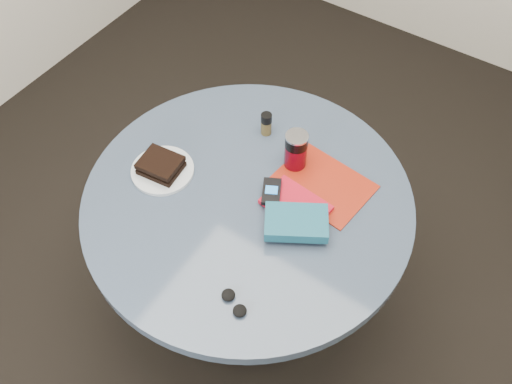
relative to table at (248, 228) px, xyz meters
The scene contains 11 objects.
ground 0.59m from the table, ahead, with size 4.00×4.00×0.00m, color black.
table is the anchor object (origin of this frame).
plate 0.33m from the table, 167.22° to the right, with size 0.20×0.20×0.01m, color silver.
sandwich 0.35m from the table, 166.71° to the right, with size 0.13×0.12×0.04m.
soda_can 0.30m from the table, 75.19° to the left, with size 0.09×0.09×0.13m.
pepper_grinder 0.34m from the table, 111.24° to the left, with size 0.05×0.05×0.08m.
magazine 0.29m from the table, 45.87° to the left, with size 0.28×0.21×0.01m, color maroon.
red_book 0.23m from the table, 19.53° to the left, with size 0.19×0.13×0.02m, color #AD0D20.
novel 0.27m from the table, ahead, with size 0.18×0.12×0.03m, color navy.
mp3_player 0.20m from the table, 34.50° to the left, with size 0.09×0.11×0.02m.
headphones 0.39m from the table, 61.75° to the right, with size 0.10×0.07×0.02m.
Camera 1 is at (0.59, -0.84, 2.13)m, focal length 40.00 mm.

